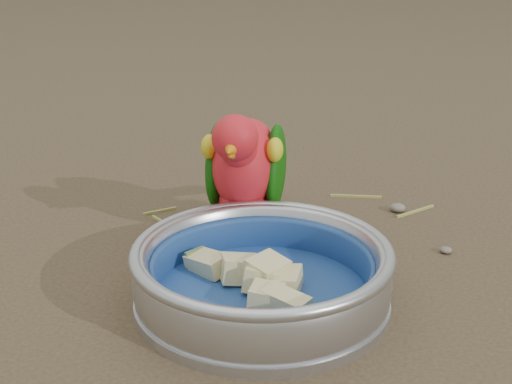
# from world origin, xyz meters

# --- Properties ---
(ground) EXTENTS (60.00, 60.00, 0.00)m
(ground) POSITION_xyz_m (0.00, 0.00, 0.00)
(ground) COLOR #4A3A28
(food_bowl) EXTENTS (0.24, 0.24, 0.02)m
(food_bowl) POSITION_xyz_m (-0.01, 0.07, 0.01)
(food_bowl) COLOR #B2B2BA
(food_bowl) RESTS_ON ground
(bowl_wall) EXTENTS (0.24, 0.24, 0.04)m
(bowl_wall) POSITION_xyz_m (-0.01, 0.07, 0.04)
(bowl_wall) COLOR #B2B2BA
(bowl_wall) RESTS_ON food_bowl
(fruit_wedges) EXTENTS (0.15, 0.15, 0.03)m
(fruit_wedges) POSITION_xyz_m (-0.01, 0.07, 0.03)
(fruit_wedges) COLOR beige
(fruit_wedges) RESTS_ON food_bowl
(lory_parrot) EXTENTS (0.10, 0.19, 0.15)m
(lory_parrot) POSITION_xyz_m (-0.06, 0.22, 0.08)
(lory_parrot) COLOR red
(lory_parrot) RESTS_ON ground
(ground_debris) EXTENTS (0.90, 0.80, 0.01)m
(ground_debris) POSITION_xyz_m (0.05, 0.00, 0.00)
(ground_debris) COLOR #9E974A
(ground_debris) RESTS_ON ground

